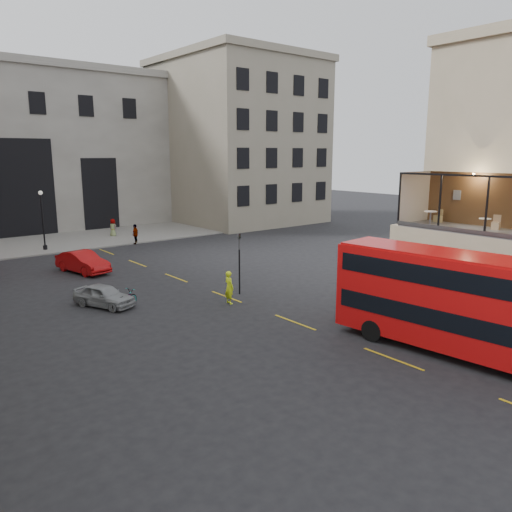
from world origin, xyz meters
TOP-DOWN VIEW (x-y plane):
  - ground at (0.00, 0.00)m, footprint 140.00×140.00m
  - host_frontage at (6.50, 0.00)m, footprint 3.00×11.00m
  - cafe_floor at (6.50, 0.00)m, footprint 3.00×10.00m
  - gateway at (-5.00, 47.99)m, footprint 35.00×10.60m
  - building_right at (20.00, 39.97)m, footprint 16.60×18.60m
  - pavement_far at (-6.00, 38.00)m, footprint 40.00×12.00m
  - traffic_light_near at (-1.00, 12.00)m, footprint 0.16×0.20m
  - street_lamp_b at (-6.00, 34.00)m, footprint 0.36×0.36m
  - bus_near at (0.50, -1.53)m, footprint 3.65×11.28m
  - car_a at (-8.48, 14.85)m, footprint 2.89×4.03m
  - car_b at (-6.40, 23.73)m, footprint 2.67×4.97m
  - bicycle at (-7.75, 13.77)m, footprint 2.05×1.38m
  - cyclist at (-2.65, 10.82)m, footprint 0.51×0.73m
  - pedestrian_c at (1.77, 32.03)m, footprint 1.15×1.08m
  - pedestrian_d at (1.83, 37.35)m, footprint 0.86×1.06m
  - cafe_table_mid at (5.71, 0.37)m, footprint 0.58×0.58m
  - cafe_table_far at (5.63, 3.37)m, footprint 0.67×0.67m
  - cafe_chair_c at (7.14, 0.47)m, footprint 0.46×0.46m
  - cafe_chair_d at (7.44, 3.98)m, footprint 0.45×0.45m

SIDE VIEW (x-z plane):
  - ground at x=0.00m, z-range 0.00..0.00m
  - pavement_far at x=-6.00m, z-range 0.00..0.12m
  - bicycle at x=-7.75m, z-range 0.00..1.02m
  - car_a at x=-8.48m, z-range 0.00..1.28m
  - car_b at x=-6.40m, z-range 0.00..1.56m
  - pedestrian_d at x=1.83m, z-range 0.00..1.88m
  - pedestrian_c at x=1.77m, z-range 0.00..1.91m
  - cyclist at x=-2.65m, z-range 0.00..1.93m
  - host_frontage at x=6.50m, z-range 0.00..4.50m
  - street_lamp_b at x=-6.00m, z-range -0.27..5.06m
  - traffic_light_near at x=-1.00m, z-range 0.52..4.32m
  - bus_near at x=0.50m, z-range 0.27..4.69m
  - cafe_floor at x=6.50m, z-range 4.50..4.60m
  - cafe_chair_d at x=7.44m, z-range 4.45..5.20m
  - cafe_chair_c at x=7.14m, z-range 4.45..5.22m
  - cafe_table_mid at x=5.71m, z-range 4.72..5.45m
  - cafe_table_far at x=5.63m, z-range 4.74..5.57m
  - gateway at x=-5.00m, z-range 0.39..18.39m
  - building_right at x=20.00m, z-range 0.39..20.39m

